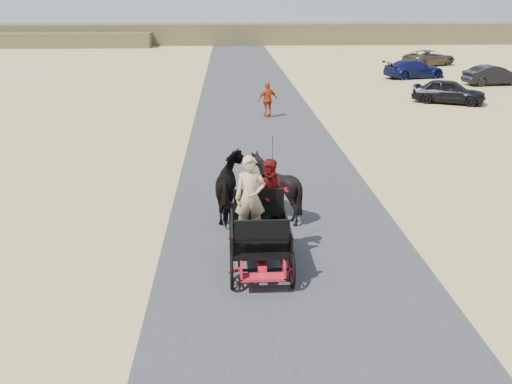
{
  "coord_description": "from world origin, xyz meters",
  "views": [
    {
      "loc": [
        -1.38,
        -9.97,
        5.68
      ],
      "look_at": [
        -0.73,
        2.94,
        1.2
      ],
      "focal_mm": 40.0,
      "sensor_mm": 36.0,
      "label": 1
    }
  ],
  "objects_px": {
    "car_a": "(449,91)",
    "car_b": "(493,75)",
    "horse_left": "(233,188)",
    "pedestrian": "(268,100)",
    "carriage": "(260,252)",
    "car_c": "(414,69)",
    "car_d": "(430,58)",
    "horse_right": "(274,187)"
  },
  "relations": [
    {
      "from": "car_b",
      "to": "car_d",
      "type": "xyz_separation_m",
      "value": [
        -0.5,
        11.04,
        0.01
      ]
    },
    {
      "from": "carriage",
      "to": "horse_right",
      "type": "distance_m",
      "value": 3.09
    },
    {
      "from": "car_b",
      "to": "carriage",
      "type": "bearing_deg",
      "value": 138.67
    },
    {
      "from": "car_c",
      "to": "car_d",
      "type": "bearing_deg",
      "value": -39.86
    },
    {
      "from": "horse_left",
      "to": "car_b",
      "type": "distance_m",
      "value": 28.9
    },
    {
      "from": "horse_right",
      "to": "carriage",
      "type": "bearing_deg",
      "value": 79.61
    },
    {
      "from": "horse_left",
      "to": "car_c",
      "type": "height_order",
      "value": "horse_left"
    },
    {
      "from": "pedestrian",
      "to": "car_c",
      "type": "relative_size",
      "value": 0.39
    },
    {
      "from": "car_a",
      "to": "car_d",
      "type": "xyz_separation_m",
      "value": [
        4.94,
        17.52,
        -0.01
      ]
    },
    {
      "from": "car_b",
      "to": "pedestrian",
      "type": "bearing_deg",
      "value": 113.84
    },
    {
      "from": "car_a",
      "to": "carriage",
      "type": "bearing_deg",
      "value": 177.02
    },
    {
      "from": "pedestrian",
      "to": "car_a",
      "type": "xyz_separation_m",
      "value": [
        10.22,
        3.32,
        -0.2
      ]
    },
    {
      "from": "horse_right",
      "to": "car_d",
      "type": "height_order",
      "value": "horse_right"
    },
    {
      "from": "horse_right",
      "to": "car_d",
      "type": "distance_m",
      "value": 37.56
    },
    {
      "from": "horse_right",
      "to": "car_c",
      "type": "distance_m",
      "value": 29.2
    },
    {
      "from": "horse_left",
      "to": "pedestrian",
      "type": "height_order",
      "value": "pedestrian"
    },
    {
      "from": "pedestrian",
      "to": "car_a",
      "type": "distance_m",
      "value": 10.75
    },
    {
      "from": "horse_left",
      "to": "car_c",
      "type": "bearing_deg",
      "value": -116.65
    },
    {
      "from": "pedestrian",
      "to": "horse_right",
      "type": "bearing_deg",
      "value": 65.52
    },
    {
      "from": "horse_left",
      "to": "pedestrian",
      "type": "relative_size",
      "value": 1.16
    },
    {
      "from": "horse_left",
      "to": "horse_right",
      "type": "xyz_separation_m",
      "value": [
        1.1,
        0.0,
        0.0
      ]
    },
    {
      "from": "car_a",
      "to": "car_c",
      "type": "distance_m",
      "value": 10.09
    },
    {
      "from": "horse_left",
      "to": "car_c",
      "type": "distance_m",
      "value": 29.68
    },
    {
      "from": "car_b",
      "to": "horse_left",
      "type": "bearing_deg",
      "value": 134.5
    },
    {
      "from": "horse_right",
      "to": "car_a",
      "type": "relative_size",
      "value": 0.44
    },
    {
      "from": "carriage",
      "to": "car_b",
      "type": "height_order",
      "value": "car_b"
    },
    {
      "from": "carriage",
      "to": "car_d",
      "type": "relative_size",
      "value": 0.52
    },
    {
      "from": "car_a",
      "to": "car_b",
      "type": "distance_m",
      "value": 8.46
    },
    {
      "from": "pedestrian",
      "to": "carriage",
      "type": "bearing_deg",
      "value": 64.19
    },
    {
      "from": "car_b",
      "to": "car_d",
      "type": "relative_size",
      "value": 0.84
    },
    {
      "from": "car_d",
      "to": "carriage",
      "type": "bearing_deg",
      "value": 129.82
    },
    {
      "from": "horse_right",
      "to": "pedestrian",
      "type": "bearing_deg",
      "value": -93.28
    },
    {
      "from": "carriage",
      "to": "horse_right",
      "type": "height_order",
      "value": "horse_right"
    },
    {
      "from": "carriage",
      "to": "pedestrian",
      "type": "bearing_deg",
      "value": 85.39
    },
    {
      "from": "pedestrian",
      "to": "car_a",
      "type": "relative_size",
      "value": 0.45
    },
    {
      "from": "carriage",
      "to": "horse_left",
      "type": "height_order",
      "value": "horse_left"
    },
    {
      "from": "carriage",
      "to": "car_c",
      "type": "bearing_deg",
      "value": 66.63
    },
    {
      "from": "pedestrian",
      "to": "car_d",
      "type": "xyz_separation_m",
      "value": [
        15.16,
        20.84,
        -0.22
      ]
    },
    {
      "from": "car_b",
      "to": "car_d",
      "type": "height_order",
      "value": "car_d"
    },
    {
      "from": "pedestrian",
      "to": "car_a",
      "type": "bearing_deg",
      "value": 176.78
    },
    {
      "from": "carriage",
      "to": "pedestrian",
      "type": "relative_size",
      "value": 1.39
    },
    {
      "from": "car_c",
      "to": "car_d",
      "type": "height_order",
      "value": "car_d"
    }
  ]
}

